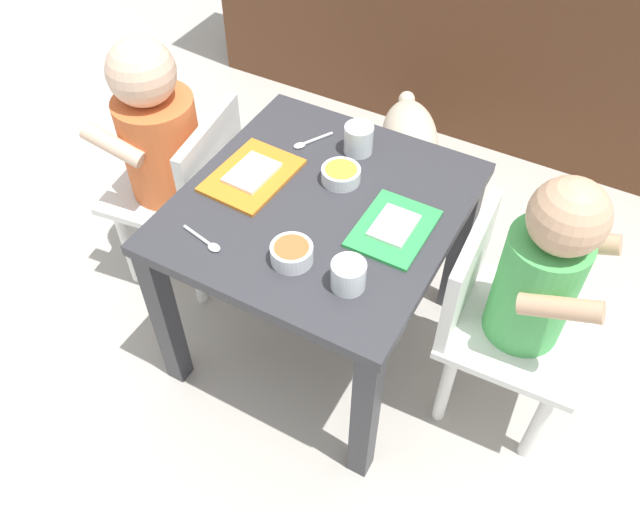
# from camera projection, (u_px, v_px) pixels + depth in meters

# --- Properties ---
(ground_plane) EXTENTS (7.00, 7.00, 0.00)m
(ground_plane) POSITION_uv_depth(u_px,v_px,m) (320.00, 335.00, 1.65)
(ground_plane) COLOR #B2ADA3
(dining_table) EXTENTS (0.55, 0.58, 0.46)m
(dining_table) POSITION_uv_depth(u_px,v_px,m) (320.00, 231.00, 1.37)
(dining_table) COLOR #333338
(dining_table) RESTS_ON ground
(seated_child_left) EXTENTS (0.32, 0.32, 0.68)m
(seated_child_left) POSITION_uv_depth(u_px,v_px,m) (164.00, 142.00, 1.50)
(seated_child_left) COLOR white
(seated_child_left) RESTS_ON ground
(seated_child_right) EXTENTS (0.29, 0.29, 0.67)m
(seated_child_right) POSITION_uv_depth(u_px,v_px,m) (530.00, 283.00, 1.22)
(seated_child_right) COLOR white
(seated_child_right) RESTS_ON ground
(dog) EXTENTS (0.29, 0.41, 0.29)m
(dog) POSITION_uv_depth(u_px,v_px,m) (410.00, 146.00, 1.86)
(dog) COLOR beige
(dog) RESTS_ON ground
(food_tray_left) EXTENTS (0.16, 0.21, 0.02)m
(food_tray_left) POSITION_uv_depth(u_px,v_px,m) (251.00, 176.00, 1.35)
(food_tray_left) COLOR orange
(food_tray_left) RESTS_ON dining_table
(food_tray_right) EXTENTS (0.13, 0.18, 0.02)m
(food_tray_right) POSITION_uv_depth(u_px,v_px,m) (393.00, 229.00, 1.25)
(food_tray_right) COLOR green
(food_tray_right) RESTS_ON dining_table
(water_cup_left) EXTENTS (0.06, 0.06, 0.06)m
(water_cup_left) POSITION_uv_depth(u_px,v_px,m) (359.00, 141.00, 1.40)
(water_cup_left) COLOR white
(water_cup_left) RESTS_ON dining_table
(water_cup_right) EXTENTS (0.06, 0.06, 0.06)m
(water_cup_right) POSITION_uv_depth(u_px,v_px,m) (348.00, 276.00, 1.14)
(water_cup_right) COLOR white
(water_cup_right) RESTS_ON dining_table
(cereal_bowl_left_side) EXTENTS (0.08, 0.08, 0.03)m
(cereal_bowl_left_side) POSITION_uv_depth(u_px,v_px,m) (341.00, 174.00, 1.34)
(cereal_bowl_left_side) COLOR white
(cereal_bowl_left_side) RESTS_ON dining_table
(veggie_bowl_far) EXTENTS (0.08, 0.08, 0.04)m
(veggie_bowl_far) POSITION_uv_depth(u_px,v_px,m) (292.00, 253.00, 1.19)
(veggie_bowl_far) COLOR white
(veggie_bowl_far) RESTS_ON dining_table
(spoon_by_left_tray) EXTENTS (0.06, 0.09, 0.01)m
(spoon_by_left_tray) POSITION_uv_depth(u_px,v_px,m) (309.00, 142.00, 1.43)
(spoon_by_left_tray) COLOR silver
(spoon_by_left_tray) RESTS_ON dining_table
(spoon_by_right_tray) EXTENTS (0.10, 0.03, 0.01)m
(spoon_by_right_tray) POSITION_uv_depth(u_px,v_px,m) (205.00, 241.00, 1.23)
(spoon_by_right_tray) COLOR silver
(spoon_by_right_tray) RESTS_ON dining_table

